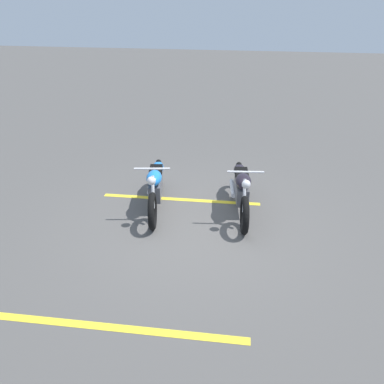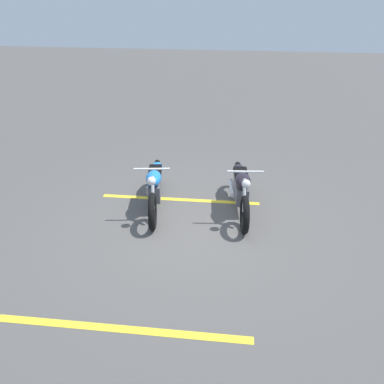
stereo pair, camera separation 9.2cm
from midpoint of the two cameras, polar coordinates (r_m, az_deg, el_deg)
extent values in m
plane|color=#514F4C|center=(6.87, 0.39, -4.86)|extent=(60.00, 60.00, 0.00)
torus|color=black|center=(6.63, -5.55, -2.91)|extent=(0.68, 0.25, 0.67)
torus|color=black|center=(8.03, -4.68, 2.50)|extent=(0.68, 0.25, 0.67)
cube|color=#59595E|center=(7.33, -5.08, 0.83)|extent=(0.87, 0.39, 0.32)
ellipsoid|color=blue|center=(6.96, -5.33, 2.11)|extent=(0.57, 0.38, 0.24)
ellipsoid|color=blue|center=(7.79, -4.82, 3.55)|extent=(0.60, 0.35, 0.22)
cube|color=black|center=(7.33, -5.09, 3.24)|extent=(0.48, 0.33, 0.09)
cylinder|color=silver|center=(6.71, -5.49, -0.01)|extent=(0.27, 0.11, 0.56)
cylinder|color=silver|center=(6.58, -5.62, 3.50)|extent=(0.16, 0.61, 0.04)
sphere|color=silver|center=(6.46, -5.70, 1.67)|extent=(0.15, 0.15, 0.15)
cylinder|color=silver|center=(7.77, -5.85, 1.01)|extent=(0.70, 0.23, 0.09)
torus|color=black|center=(6.55, 8.28, -3.49)|extent=(0.68, 0.21, 0.67)
torus|color=black|center=(7.93, 7.33, 2.08)|extent=(0.68, 0.21, 0.67)
cube|color=#59595E|center=(7.24, 7.77, 0.34)|extent=(0.86, 0.35, 0.32)
ellipsoid|color=black|center=(6.87, 8.09, 1.62)|extent=(0.56, 0.36, 0.24)
ellipsoid|color=black|center=(7.70, 7.50, 3.13)|extent=(0.59, 0.32, 0.22)
cube|color=black|center=(7.24, 7.82, 2.79)|extent=(0.47, 0.30, 0.09)
cylinder|color=silver|center=(6.63, 8.25, -0.54)|extent=(0.27, 0.10, 0.56)
cylinder|color=silver|center=(6.49, 8.45, 3.00)|extent=(0.13, 0.62, 0.04)
sphere|color=silver|center=(6.37, 8.53, 1.14)|extent=(0.15, 0.15, 0.15)
cylinder|color=silver|center=(7.66, 6.42, 0.59)|extent=(0.71, 0.20, 0.09)
cube|color=yellow|center=(7.73, -1.37, -1.12)|extent=(0.33, 3.20, 0.01)
cube|color=yellow|center=(5.00, -10.42, -19.43)|extent=(0.33, 3.20, 0.01)
camera|label=1|loc=(0.05, 90.40, -0.20)|focal=35.56mm
camera|label=2|loc=(0.05, -89.60, 0.20)|focal=35.56mm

